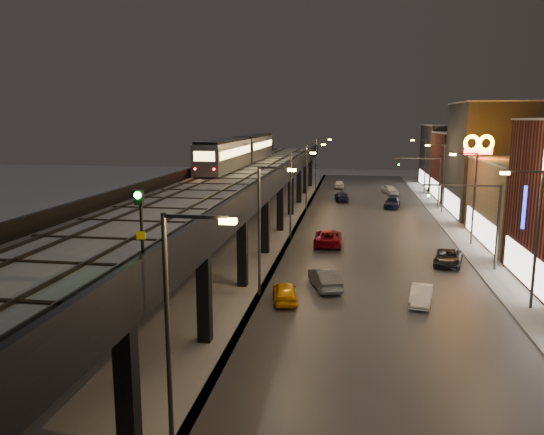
{
  "coord_description": "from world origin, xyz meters",
  "views": [
    {
      "loc": [
        5.51,
        -21.56,
        12.05
      ],
      "look_at": [
        -0.29,
        16.04,
        5.0
      ],
      "focal_mm": 35.0,
      "sensor_mm": 36.0,
      "label": 1
    }
  ],
  "objects": [
    {
      "name": "car_onc_red",
      "position": [
        11.46,
        66.34,
        0.71
      ],
      "size": [
        2.93,
        4.49,
        1.42
      ],
      "primitive_type": "imported",
      "rotation": [
        0.0,
        0.0,
        0.33
      ],
      "color": "white",
      "rests_on": "ground"
    },
    {
      "name": "streetlight_right_1",
      "position": [
        16.73,
        13.0,
        5.24
      ],
      "size": [
        2.56,
        0.28,
        9.0
      ],
      "color": "#38383A",
      "rests_on": "ground"
    },
    {
      "name": "sidewalk_right",
      "position": [
        17.5,
        35.0,
        0.07
      ],
      "size": [
        4.0,
        120.0,
        0.14
      ],
      "primitive_type": "cube",
      "color": "#9FA1A8",
      "rests_on": "ground"
    },
    {
      "name": "ground",
      "position": [
        0.0,
        0.0,
        0.0
      ],
      "size": [
        220.0,
        220.0,
        0.0
      ],
      "primitive_type": "plane",
      "color": "silver"
    },
    {
      "name": "streetlight_left_2",
      "position": [
        -0.43,
        31.0,
        5.24
      ],
      "size": [
        2.57,
        0.28,
        9.0
      ],
      "color": "#38383A",
      "rests_on": "ground"
    },
    {
      "name": "car_onc_dark",
      "position": [
        13.54,
        23.07,
        0.64
      ],
      "size": [
        3.14,
        4.95,
        1.27
      ],
      "primitive_type": "imported",
      "rotation": [
        0.0,
        0.0,
        -0.24
      ],
      "color": "black",
      "rests_on": "ground"
    },
    {
      "name": "viaduct_parapet_streetside",
      "position": [
        -1.65,
        32.0,
        6.85
      ],
      "size": [
        0.3,
        100.0,
        1.1
      ],
      "primitive_type": "cube",
      "color": "black",
      "rests_on": "elevated_viaduct"
    },
    {
      "name": "car_taxi",
      "position": [
        1.2,
        12.06,
        0.66
      ],
      "size": [
        2.23,
        4.09,
        1.32
      ],
      "primitive_type": "imported",
      "rotation": [
        0.0,
        0.0,
        3.32
      ],
      "color": "#FDB40F",
      "rests_on": "ground"
    },
    {
      "name": "streetlight_left_1",
      "position": [
        -0.43,
        13.0,
        5.24
      ],
      "size": [
        2.57,
        0.28,
        9.0
      ],
      "color": "#38383A",
      "rests_on": "ground"
    },
    {
      "name": "rail_signal",
      "position": [
        -2.1,
        -3.62,
        8.7
      ],
      "size": [
        0.34,
        0.42,
        2.93
      ],
      "color": "black",
      "rests_on": "viaduct_trackbed"
    },
    {
      "name": "under_viaduct_pavement",
      "position": [
        -6.0,
        35.0,
        0.03
      ],
      "size": [
        11.0,
        120.0,
        0.06
      ],
      "primitive_type": "cube",
      "color": "#9FA1A8",
      "rests_on": "ground"
    },
    {
      "name": "sign_mcdonalds",
      "position": [
        18.0,
        35.12,
        8.65
      ],
      "size": [
        3.13,
        0.83,
        10.54
      ],
      "color": "#38383A",
      "rests_on": "ground"
    },
    {
      "name": "traffic_light_rig_b",
      "position": [
        15.84,
        52.0,
        4.5
      ],
      "size": [
        6.1,
        0.34,
        7.0
      ],
      "color": "#38383A",
      "rests_on": "ground"
    },
    {
      "name": "streetlight_right_3",
      "position": [
        16.73,
        49.0,
        5.24
      ],
      "size": [
        2.56,
        0.28,
        9.0
      ],
      "color": "#38383A",
      "rests_on": "ground"
    },
    {
      "name": "road_surface",
      "position": [
        7.5,
        35.0,
        0.03
      ],
      "size": [
        17.0,
        120.0,
        0.06
      ],
      "primitive_type": "cube",
      "color": "#46474D",
      "rests_on": "ground"
    },
    {
      "name": "subway_train",
      "position": [
        -8.5,
        43.91,
        8.26
      ],
      "size": [
        2.77,
        33.65,
        3.31
      ],
      "color": "gray",
      "rests_on": "viaduct_trackbed"
    },
    {
      "name": "streetlight_left_3",
      "position": [
        -0.43,
        49.0,
        5.24
      ],
      "size": [
        2.57,
        0.28,
        9.0
      ],
      "color": "#38383A",
      "rests_on": "ground"
    },
    {
      "name": "streetlight_left_4",
      "position": [
        -0.43,
        67.0,
        5.24
      ],
      "size": [
        2.57,
        0.28,
        9.0
      ],
      "color": "#38383A",
      "rests_on": "ground"
    },
    {
      "name": "viaduct_trackbed",
      "position": [
        -6.01,
        31.97,
        6.39
      ],
      "size": [
        8.4,
        100.0,
        0.32
      ],
      "color": "#B2B7C1",
      "rests_on": "elevated_viaduct"
    },
    {
      "name": "building_e",
      "position": [
        23.99,
        62.0,
        5.08
      ],
      "size": [
        12.2,
        12.2,
        10.16
      ],
      "color": "#57221C",
      "rests_on": "ground"
    },
    {
      "name": "car_mid_dark",
      "position": [
        3.85,
        57.36,
        0.69
      ],
      "size": [
        2.32,
        4.88,
        1.38
      ],
      "primitive_type": "imported",
      "rotation": [
        0.0,
        0.0,
        3.23
      ],
      "color": "#12193F",
      "rests_on": "ground"
    },
    {
      "name": "building_d",
      "position": [
        23.99,
        48.0,
        7.08
      ],
      "size": [
        12.2,
        13.2,
        14.16
      ],
      "color": "#313136",
      "rests_on": "ground"
    },
    {
      "name": "car_far_white",
      "position": [
        3.03,
        72.07,
        0.74
      ],
      "size": [
        1.89,
        4.42,
        1.49
      ],
      "primitive_type": "imported",
      "rotation": [
        0.0,
        0.0,
        3.17
      ],
      "color": "white",
      "rests_on": "ground"
    },
    {
      "name": "elevated_viaduct",
      "position": [
        -6.0,
        31.84,
        5.62
      ],
      "size": [
        9.0,
        100.0,
        6.3
      ],
      "color": "black",
      "rests_on": "ground"
    },
    {
      "name": "car_onc_white",
      "position": [
        10.91,
        52.2,
        0.7
      ],
      "size": [
        2.67,
        5.08,
        1.41
      ],
      "primitive_type": "imported",
      "rotation": [
        0.0,
        0.0,
        -0.15
      ],
      "color": "#101635",
      "rests_on": "ground"
    },
    {
      "name": "traffic_light_rig_a",
      "position": [
        15.84,
        22.0,
        4.5
      ],
      "size": [
        6.1,
        0.34,
        7.0
      ],
      "color": "#38383A",
      "rests_on": "ground"
    },
    {
      "name": "car_mid_silver",
      "position": [
        3.26,
        28.67,
        0.77
      ],
      "size": [
        2.64,
        5.6,
        1.54
      ],
      "primitive_type": "imported",
      "rotation": [
        0.0,
        0.0,
        3.16
      ],
      "color": "maroon",
      "rests_on": "ground"
    },
    {
      "name": "streetlight_left_0",
      "position": [
        -0.43,
        -5.0,
        5.24
      ],
      "size": [
        2.57,
        0.28,
        9.0
      ],
      "color": "#38383A",
      "rests_on": "ground"
    },
    {
      "name": "sign_carwash",
      "position": [
        18.5,
        18.84,
        5.09
      ],
      "size": [
        1.41,
        0.35,
        7.31
      ],
      "color": "#38383A",
      "rests_on": "ground"
    },
    {
      "name": "viaduct_parapet_far",
      "position": [
        -10.35,
        32.0,
        6.85
      ],
      "size": [
        0.3,
        100.0,
        1.1
      ],
      "primitive_type": "cube",
      "color": "black",
      "rests_on": "elevated_viaduct"
    },
    {
      "name": "building_f",
      "position": [
        23.99,
        76.0,
        5.58
      ],
      "size": [
        12.2,
        16.2,
        11.16
      ],
      "color": "#232426",
      "rests_on": "ground"
    },
    {
      "name": "streetlight_right_4",
      "position": [
        16.73,
        67.0,
        5.24
      ],
      "size": [
        2.56,
        0.28,
        9.0
      ],
      "color": "#38383A",
      "rests_on": "ground"
    },
    {
      "name": "car_onc_silver",
      "position": [
        10.13,
        12.87,
        0.61
      ],
      "size": [
        1.97,
        3.88,
        1.22
      ],
      "primitive_type": "imported",
      "rotation": [
        0.0,
        0.0,
        -0.19
      ],
      "color": "white",
      "rests_on": "ground"
    },
    {
      "name": "streetlight_right_2",
      "position": [
        16.73,
        31.0,
        5.24
      ],
      "size": [
        2.56,
        0.28,
        9.0
      ],
      "color": "#38383A",
      "rests_on": "ground"
    },
    {
      "name": "car_near_white",
      "position": [
        3.68,
        15.26,
        0.74
      ],
      "size": [
        2.83,
        4.73,
        1.47
      ],
      "primitive_type": "imported",
      "rotation": [
        0.0,
        0.0,
        3.45
      ],
      "color": "#54595F",
      "rests_on": "ground"
    }
  ]
}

